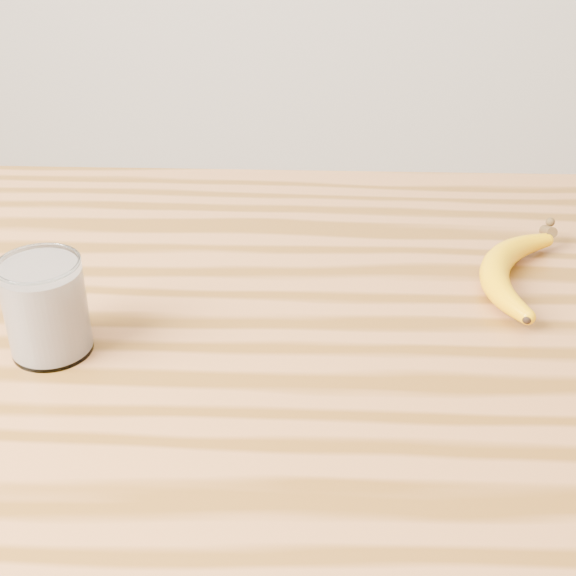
{
  "coord_description": "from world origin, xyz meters",
  "views": [
    {
      "loc": [
        -0.04,
        -0.69,
        1.35
      ],
      "look_at": [
        -0.06,
        0.01,
        0.93
      ],
      "focal_mm": 50.0,
      "sensor_mm": 36.0,
      "label": 1
    }
  ],
  "objects": [
    {
      "name": "table",
      "position": [
        0.0,
        0.0,
        0.77
      ],
      "size": [
        1.2,
        0.8,
        0.9
      ],
      "color": "#986033",
      "rests_on": "ground"
    },
    {
      "name": "smoothie_glass",
      "position": [
        -0.29,
        -0.06,
        0.95
      ],
      "size": [
        0.08,
        0.08,
        0.1
      ],
      "color": "white",
      "rests_on": "table"
    },
    {
      "name": "banana",
      "position": [
        0.16,
        0.09,
        0.92
      ],
      "size": [
        0.18,
        0.28,
        0.03
      ],
      "primitive_type": null,
      "rotation": [
        0.0,
        0.0,
        -0.33
      ],
      "color": "#E5A100",
      "rests_on": "table"
    }
  ]
}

